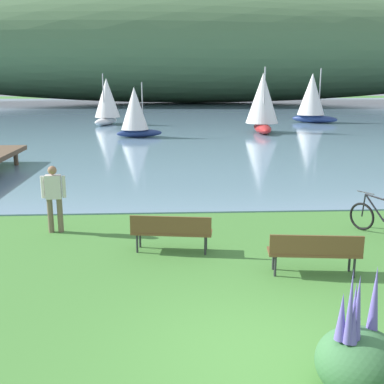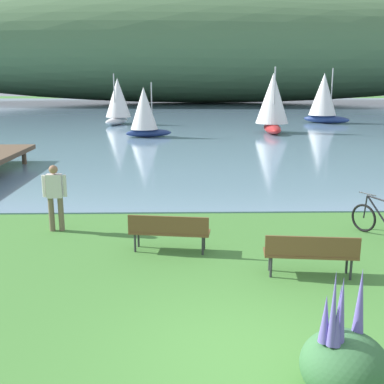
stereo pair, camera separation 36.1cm
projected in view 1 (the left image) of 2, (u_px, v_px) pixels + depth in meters
ground_plane at (259, 356)px, 6.62m from camera, size 200.00×200.00×0.00m
bay_water at (179, 113)px, 52.48m from camera, size 180.00×80.00×0.04m
distant_hillside at (195, 47)px, 73.41m from camera, size 116.88×28.00×17.21m
park_bench_near_camera at (315, 250)px, 9.23m from camera, size 1.84×0.67×0.88m
park_bench_further_along at (171, 230)px, 10.47m from camera, size 1.85×0.73×0.88m
bicycle_leaning_near_bench at (380, 220)px, 11.65m from camera, size 1.01×1.52×1.01m
person_at_shoreline at (54, 195)px, 11.75m from camera, size 0.61×0.24×1.71m
echium_bush_beside_closest at (359, 360)px, 5.73m from camera, size 1.08×1.08×1.73m
sailboat_nearest_to_shore at (135, 112)px, 30.49m from camera, size 3.12×2.12×3.53m
sailboat_mid_bay at (312, 97)px, 40.55m from camera, size 3.92×3.30×4.61m
sailboat_toward_hillside at (263, 102)px, 33.09m from camera, size 2.38×3.91×4.55m
sailboat_far_off at (107, 101)px, 38.96m from camera, size 2.68×3.67×4.16m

